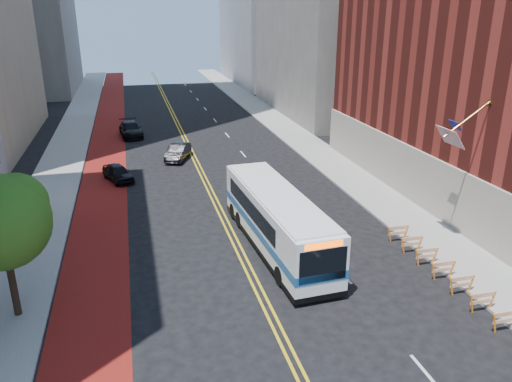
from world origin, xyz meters
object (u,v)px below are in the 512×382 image
object	(u,v)px
car_a	(118,173)
car_b	(178,152)
transit_bus	(276,219)
street_tree	(2,218)
car_c	(131,129)

from	to	relation	value
car_a	car_b	xyz separation A→B (m)	(5.42, 4.98, 0.07)
car_b	transit_bus	bearing A→B (deg)	-59.15
street_tree	car_a	xyz separation A→B (m)	(4.32, 18.74, -4.24)
car_c	car_b	bearing A→B (deg)	-74.18
car_b	car_c	distance (m)	11.11
transit_bus	car_c	xyz separation A→B (m)	(-7.84, 30.14, -1.03)
car_a	car_c	xyz separation A→B (m)	(1.29, 15.29, 0.12)
street_tree	transit_bus	world-z (taller)	street_tree
car_c	street_tree	bearing A→B (deg)	-105.38
transit_bus	car_a	size ratio (longest dim) A/B	3.26
transit_bus	car_b	bearing A→B (deg)	97.26
street_tree	car_a	size ratio (longest dim) A/B	1.71
street_tree	car_c	xyz separation A→B (m)	(5.61, 34.04, -4.12)
car_b	car_a	bearing A→B (deg)	-117.13
transit_bus	car_a	world-z (taller)	transit_bus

